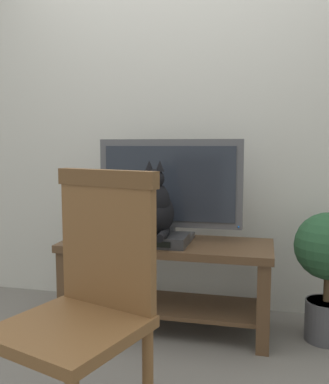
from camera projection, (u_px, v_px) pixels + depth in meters
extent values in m
plane|color=slate|center=(143.00, 380.00, 2.01)|extent=(12.00, 12.00, 0.00)
cube|color=beige|center=(186.00, 102.00, 2.90)|extent=(7.00, 0.12, 2.80)
cube|color=#513823|center=(166.00, 246.00, 2.53)|extent=(1.24, 0.48, 0.04)
cube|color=#513823|center=(65.00, 292.00, 2.51)|extent=(0.07, 0.07, 0.49)
cube|color=#513823|center=(263.00, 309.00, 2.24)|extent=(0.07, 0.07, 0.49)
cube|color=#513823|center=(91.00, 273.00, 2.88)|extent=(0.07, 0.07, 0.49)
cube|color=#513823|center=(264.00, 286.00, 2.61)|extent=(0.07, 0.07, 0.49)
cube|color=#513823|center=(166.00, 305.00, 2.57)|extent=(1.14, 0.40, 0.02)
cube|color=#4C4C51|center=(170.00, 236.00, 2.62)|extent=(0.28, 0.20, 0.03)
cube|color=#4C4C51|center=(170.00, 230.00, 2.61)|extent=(0.06, 0.04, 0.05)
cube|color=#4C4C51|center=(170.00, 183.00, 2.58)|extent=(0.88, 0.05, 0.53)
cube|color=#232833|center=(169.00, 184.00, 2.55)|extent=(0.80, 0.01, 0.45)
sphere|color=#2672F2|center=(239.00, 227.00, 2.48)|extent=(0.01, 0.01, 0.01)
cube|color=#2D2D30|center=(157.00, 240.00, 2.45)|extent=(0.35, 0.22, 0.06)
cube|color=black|center=(152.00, 244.00, 2.34)|extent=(0.21, 0.01, 0.03)
ellipsoid|color=black|center=(157.00, 214.00, 2.43)|extent=(0.20, 0.27, 0.24)
ellipsoid|color=black|center=(155.00, 202.00, 2.39)|extent=(0.17, 0.18, 0.21)
sphere|color=black|center=(155.00, 179.00, 2.36)|extent=(0.11, 0.11, 0.11)
cone|color=black|center=(149.00, 166.00, 2.36)|extent=(0.05, 0.05, 0.06)
cone|color=black|center=(160.00, 166.00, 2.35)|extent=(0.05, 0.05, 0.06)
sphere|color=#B2C64C|center=(148.00, 178.00, 2.32)|extent=(0.02, 0.02, 0.02)
sphere|color=#B2C64C|center=(156.00, 178.00, 2.31)|extent=(0.02, 0.02, 0.02)
cylinder|color=black|center=(163.00, 234.00, 2.34)|extent=(0.06, 0.22, 0.04)
cylinder|color=brown|center=(71.00, 365.00, 1.68)|extent=(0.04, 0.04, 0.48)
cube|color=brown|center=(70.00, 330.00, 1.40)|extent=(0.54, 0.54, 0.04)
cube|color=brown|center=(107.00, 239.00, 1.54)|extent=(0.40, 0.16, 0.50)
cube|color=brown|center=(106.00, 178.00, 1.51)|extent=(0.42, 0.18, 0.06)
cube|color=#33477A|center=(95.00, 238.00, 2.58)|extent=(0.22, 0.17, 0.03)
cube|color=#33477A|center=(96.00, 233.00, 2.58)|extent=(0.20, 0.14, 0.04)
cylinder|color=#47474C|center=(325.00, 321.00, 2.41)|extent=(0.23, 0.23, 0.23)
cylinder|color=#332319|center=(326.00, 303.00, 2.40)|extent=(0.21, 0.21, 0.02)
cylinder|color=#4C3823|center=(327.00, 287.00, 2.38)|extent=(0.04, 0.04, 0.17)
sphere|color=#234C2D|center=(329.00, 246.00, 2.36)|extent=(0.38, 0.38, 0.38)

